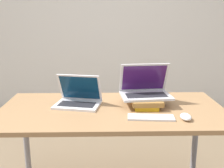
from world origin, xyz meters
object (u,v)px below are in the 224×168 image
(laptop_left, at_px, (78,99))
(book_stack, at_px, (145,101))
(laptop_on_books, at_px, (145,89))
(mouse, at_px, (186,117))
(wireless_keyboard, at_px, (151,117))

(laptop_left, relative_size, book_stack, 1.33)
(laptop_left, bearing_deg, laptop_on_books, 1.33)
(mouse, bearing_deg, wireless_keyboard, 173.39)
(book_stack, bearing_deg, wireless_keyboard, -89.94)
(laptop_left, height_order, laptop_on_books, laptop_on_books)
(book_stack, height_order, laptop_on_books, laptop_on_books)
(book_stack, xyz_separation_m, wireless_keyboard, (0.00, -0.25, -0.03))
(wireless_keyboard, bearing_deg, laptop_left, 150.74)
(laptop_left, relative_size, mouse, 3.45)
(mouse, bearing_deg, laptop_on_books, 124.62)
(laptop_left, bearing_deg, wireless_keyboard, -29.26)
(book_stack, bearing_deg, laptop_on_books, 88.06)
(book_stack, xyz_separation_m, laptop_on_books, (0.00, 0.04, 0.08))
(laptop_left, distance_m, laptop_on_books, 0.50)
(laptop_left, xyz_separation_m, mouse, (0.71, -0.30, -0.03))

